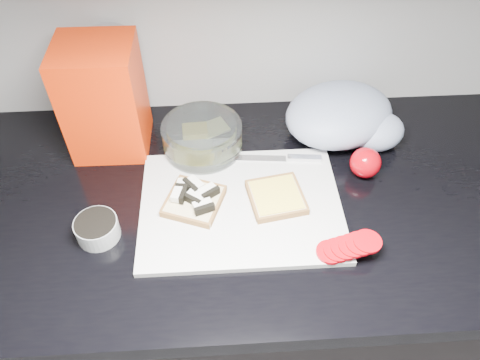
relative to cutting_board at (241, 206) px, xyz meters
name	(u,v)px	position (x,y,z in m)	size (l,w,h in m)	color
base_cabinet	(226,304)	(-0.04, 0.04, -0.48)	(3.50, 0.60, 0.86)	black
countertop	(222,201)	(-0.04, 0.04, -0.03)	(3.50, 0.64, 0.04)	black
cutting_board	(241,206)	(0.00, 0.00, 0.00)	(0.40, 0.30, 0.01)	silver
bread_left	(194,199)	(-0.09, 0.01, 0.02)	(0.14, 0.14, 0.03)	beige
bread_right	(276,197)	(0.07, 0.01, 0.01)	(0.13, 0.13, 0.02)	beige
tomato_slices	(349,247)	(0.19, -0.12, 0.02)	(0.13, 0.07, 0.03)	#B8040E
knife	(281,158)	(0.10, 0.12, 0.01)	(0.24, 0.04, 0.01)	silver
seed_tub	(97,228)	(-0.28, -0.05, 0.02)	(0.08, 0.08, 0.04)	#A4A9A9
tub_lid	(183,174)	(-0.12, 0.10, 0.00)	(0.10, 0.10, 0.01)	silver
glass_bowl	(202,139)	(-0.07, 0.17, 0.03)	(0.18, 0.18, 0.07)	silver
bread_bag	(104,99)	(-0.28, 0.21, 0.12)	(0.16, 0.15, 0.25)	#F62704
steel_canister	(116,83)	(-0.26, 0.27, 0.11)	(0.10, 0.10, 0.24)	silver
grocery_bag	(344,117)	(0.25, 0.21, 0.05)	(0.31, 0.28, 0.11)	#99A9BC
whole_tomatoes	(365,163)	(0.27, 0.08, 0.03)	(0.07, 0.07, 0.07)	#B8040E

